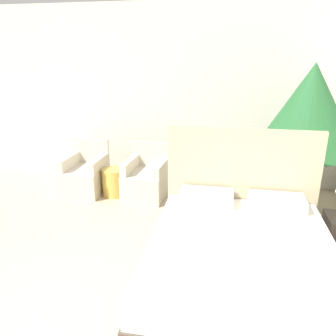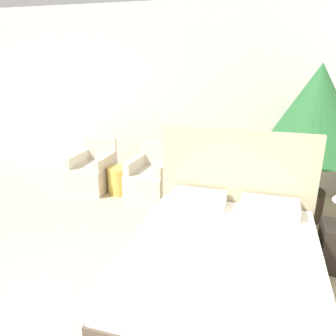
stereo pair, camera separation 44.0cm
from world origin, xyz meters
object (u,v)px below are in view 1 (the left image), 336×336
at_px(potted_palm, 309,113).
at_px(bed, 240,259).
at_px(armchair_near_window_right, 146,180).
at_px(armchair_near_window_left, 85,176).
at_px(side_table, 114,182).

bearing_deg(potted_palm, bed, -114.88).
bearing_deg(potted_palm, armchair_near_window_right, 177.22).
height_order(bed, armchair_near_window_right, bed).
bearing_deg(armchair_near_window_left, bed, -38.64).
xyz_separation_m(armchair_near_window_left, side_table, (0.51, -0.05, -0.05)).
distance_m(armchair_near_window_left, side_table, 0.51).
bearing_deg(side_table, armchair_near_window_left, 174.11).
bearing_deg(armchair_near_window_left, armchair_near_window_right, 0.10).
relative_size(potted_palm, side_table, 4.70).
height_order(armchair_near_window_left, armchair_near_window_right, same).
height_order(bed, armchair_near_window_left, bed).
distance_m(potted_palm, side_table, 2.98).
bearing_deg(bed, potted_palm, 65.12).
bearing_deg(bed, armchair_near_window_left, 141.26).
relative_size(armchair_near_window_left, side_table, 1.86).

